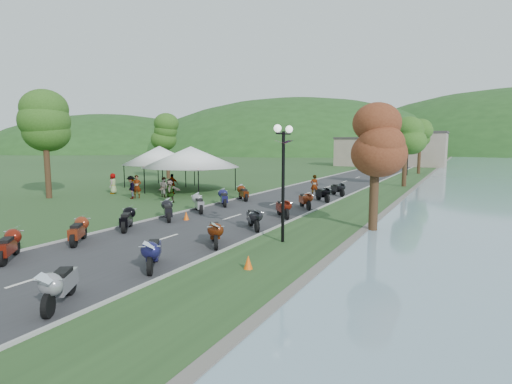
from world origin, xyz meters
The scene contains 12 objects.
road centered at (0.00, 40.00, 0.01)m, with size 7.00×120.00×0.02m, color #313133.
hills_backdrop centered at (0.00, 200.00, 0.00)m, with size 360.00×120.00×76.00m, color #285621, non-canonical shape.
far_building centered at (-2.00, 85.00, 2.50)m, with size 18.00×16.00×5.00m, color gray.
moto_row_left centered at (-2.76, 10.79, 0.55)m, with size 2.60×37.28×1.10m, color #331411, non-canonical shape.
moto_row_right centered at (2.61, 17.96, 0.55)m, with size 2.60×34.71×1.10m, color #331411, non-canonical shape.
vendor_tent_main centered at (-9.36, 30.52, 2.00)m, with size 5.62×5.62×4.00m, color white, non-canonical shape.
vendor_tent_side centered at (-14.71, 32.57, 2.00)m, with size 4.76×4.76×4.00m, color white, non-canonical shape.
tree_park_left centered at (-16.89, 22.19, 4.84)m, with size 3.49×3.49×9.69m, color #3A6D21, non-canonical shape.
tree_lakeside centered at (7.96, 22.35, 3.37)m, with size 2.42×2.42×6.73m, color #3A6D21, non-canonical shape.
pedestrian_a centered at (-10.73, 25.37, 0.00)m, with size 0.66×0.48×1.81m, color slate.
pedestrian_b centered at (-9.28, 26.81, 0.00)m, with size 0.79×0.43×1.62m, color slate.
pedestrian_c centered at (-10.89, 24.91, 0.00)m, with size 1.15×0.48×1.78m, color slate.
Camera 1 is at (11.93, 2.42, 4.32)m, focal length 28.00 mm.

